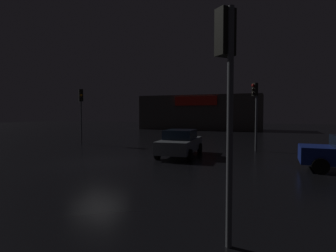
% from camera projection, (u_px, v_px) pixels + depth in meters
% --- Properties ---
extents(ground_plane, '(120.00, 120.00, 0.00)m').
position_uv_depth(ground_plane, '(99.00, 163.00, 13.95)').
color(ground_plane, black).
extents(store_building, '(18.77, 6.32, 5.33)m').
position_uv_depth(store_building, '(201.00, 113.00, 42.97)').
color(store_building, '#4C4742').
rests_on(store_building, ground).
extents(traffic_signal_main, '(0.42, 0.42, 4.52)m').
position_uv_depth(traffic_signal_main, '(81.00, 103.00, 22.22)').
color(traffic_signal_main, '#595B60').
rests_on(traffic_signal_main, ground).
extents(traffic_signal_opposite, '(0.42, 0.42, 4.57)m').
position_uv_depth(traffic_signal_opposite, '(255.00, 103.00, 18.05)').
color(traffic_signal_opposite, '#595B60').
rests_on(traffic_signal_opposite, ground).
extents(traffic_signal_cross_left, '(0.43, 0.41, 4.51)m').
position_uv_depth(traffic_signal_cross_left, '(226.00, 70.00, 5.09)').
color(traffic_signal_cross_left, '#595B60').
rests_on(traffic_signal_cross_left, ground).
extents(car_crossing, '(2.22, 4.56, 1.57)m').
position_uv_depth(car_crossing, '(180.00, 143.00, 16.03)').
color(car_crossing, slate).
rests_on(car_crossing, ground).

